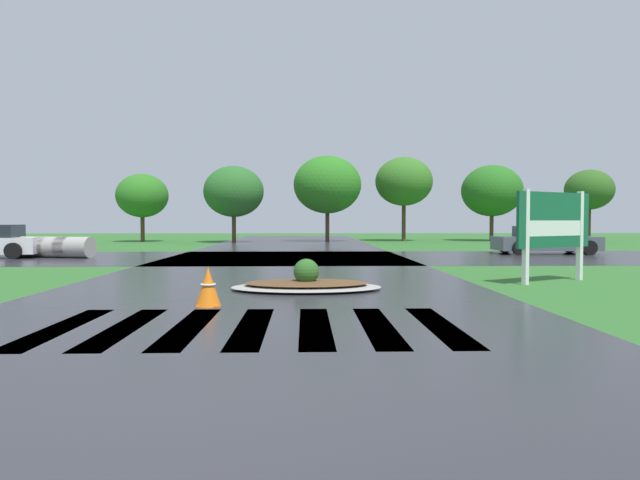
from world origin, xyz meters
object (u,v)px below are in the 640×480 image
object	(u,v)px
estate_billboard	(554,224)
car_blue_compact	(545,241)
drainage_pipe_stack	(53,247)
median_island	(306,284)
traffic_cone	(208,287)

from	to	relation	value
estate_billboard	car_blue_compact	size ratio (longest dim) A/B	0.52
drainage_pipe_stack	car_blue_compact	bearing A→B (deg)	5.13
median_island	drainage_pipe_stack	xyz separation A→B (m)	(-10.23, 10.71, 0.29)
median_island	traffic_cone	distance (m)	2.88
estate_billboard	median_island	xyz separation A→B (m)	(-6.06, -1.32, -1.30)
estate_billboard	traffic_cone	distance (m)	8.66
drainage_pipe_stack	estate_billboard	bearing A→B (deg)	-29.97
estate_billboard	car_blue_compact	bearing A→B (deg)	-141.84
drainage_pipe_stack	traffic_cone	bearing A→B (deg)	-56.85
estate_billboard	drainage_pipe_stack	bearing A→B (deg)	-59.32
estate_billboard	drainage_pipe_stack	size ratio (longest dim) A/B	0.67
traffic_cone	median_island	bearing A→B (deg)	52.64
estate_billboard	median_island	bearing A→B (deg)	-17.10
estate_billboard	traffic_cone	bearing A→B (deg)	-4.59
car_blue_compact	traffic_cone	xyz separation A→B (m)	(-12.47, -14.87, -0.24)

